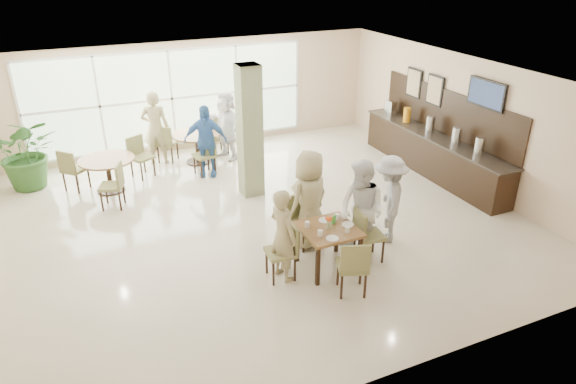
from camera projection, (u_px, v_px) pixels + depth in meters
name	position (u px, v px, depth m)	size (l,w,h in m)	color
ground	(254.00, 220.00, 10.12)	(10.00, 10.00, 0.00)	beige
room_shell	(251.00, 138.00, 9.39)	(10.00, 10.00, 10.00)	white
window_bank	(172.00, 99.00, 13.01)	(7.00, 0.04, 7.00)	silver
column	(250.00, 132.00, 10.66)	(0.45, 0.45, 2.80)	#778159
main_table	(328.00, 233.00, 8.36)	(0.90, 0.90, 0.75)	brown
round_table_left	(107.00, 166.00, 11.11)	(1.18, 1.18, 0.75)	brown
round_table_right	(197.00, 140.00, 12.62)	(1.19, 1.19, 0.75)	brown
chairs_main_table	(326.00, 243.00, 8.44)	(2.08, 2.14, 0.95)	olive
chairs_table_left	(110.00, 170.00, 11.17)	(2.08, 1.95, 0.95)	olive
chairs_table_right	(196.00, 145.00, 12.63)	(1.89, 1.77, 0.95)	olive
tabletop_clutter	(330.00, 225.00, 8.30)	(0.78, 0.77, 0.21)	white
buffet_counter	(433.00, 151.00, 12.03)	(0.64, 4.70, 1.95)	black
wall_tv	(487.00, 94.00, 10.52)	(0.06, 1.00, 0.58)	black
framed_art_a	(435.00, 90.00, 11.97)	(0.05, 0.55, 0.70)	black
framed_art_b	(414.00, 83.00, 12.63)	(0.05, 0.55, 0.70)	black
potted_plant	(27.00, 152.00, 11.21)	(1.47, 1.47, 1.63)	#2E5D25
teen_left	(283.00, 235.00, 8.05)	(0.57, 0.37, 1.56)	tan
teen_far	(309.00, 200.00, 8.93)	(0.88, 0.48, 1.79)	tan
teen_right	(361.00, 210.00, 8.60)	(0.86, 0.67, 1.76)	white
teen_standing	(389.00, 200.00, 9.12)	(1.05, 0.60, 1.63)	#9C9C9E
adult_a	(206.00, 141.00, 11.78)	(0.99, 0.57, 1.70)	#3C6FB6
adult_b	(226.00, 125.00, 12.79)	(1.59, 0.69, 1.72)	white
adult_standing	(155.00, 128.00, 12.42)	(0.67, 0.44, 1.83)	tan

